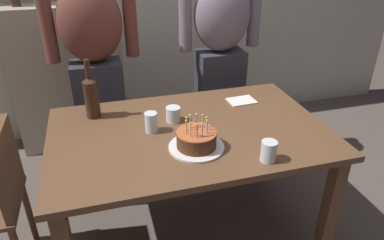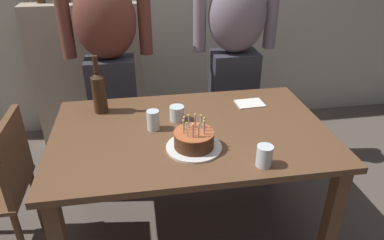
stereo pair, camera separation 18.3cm
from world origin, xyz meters
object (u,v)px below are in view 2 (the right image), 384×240
Objects in this scene: napkin_stack at (250,103)px; person_woman_cardigan at (235,58)px; birthday_cake at (194,141)px; water_glass_near at (153,120)px; dining_chair at (1,181)px; water_glass_far at (264,156)px; water_glass_side at (177,113)px; wine_bottle at (99,91)px; person_man_bearded at (110,65)px.

napkin_stack is 0.51m from person_woman_cardigan.
birthday_cake is at bearing -133.99° from napkin_stack.
water_glass_near is 0.13× the size of dining_chair.
water_glass_far is 1.20× the size of water_glass_side.
water_glass_far is 1.15m from person_woman_cardigan.
wine_bottle is at bearing 177.31° from napkin_stack.
napkin_stack is 1.01m from person_man_bearded.
person_woman_cardigan is at bearing 63.83° from birthday_cake.
person_woman_cardigan reaches higher than wine_bottle.
dining_chair reaches higher than water_glass_far.
dining_chair is at bearing 163.72° from water_glass_far.
water_glass_side is at bearing -164.10° from napkin_stack.
person_woman_cardigan is 1.90× the size of dining_chair.
water_glass_side is at bearing 30.93° from water_glass_near.
birthday_cake is 0.35m from water_glass_far.
water_glass_side is at bearing 97.19° from dining_chair.
person_man_bearded reaches higher than water_glass_far.
water_glass_far is at bearing 73.72° from dining_chair.
person_woman_cardigan is at bearing 25.71° from wine_bottle.
water_glass_far is 0.06× the size of person_woman_cardigan.
dining_chair is at bearing -150.75° from wine_bottle.
birthday_cake is 1.66× the size of napkin_stack.
water_glass_far reaches higher than water_glass_side.
person_man_bearded reaches higher than water_glass_side.
birthday_cake is 1.05m from person_woman_cardigan.
wine_bottle is 0.40× the size of dining_chair.
birthday_cake is at bearing -81.64° from water_glass_side.
person_woman_cardigan is (0.17, 1.14, 0.08)m from water_glass_far.
water_glass_far is at bearing -33.45° from birthday_cake.
water_glass_near is at bearing -160.39° from napkin_stack.
napkin_stack is at bearing 150.15° from person_man_bearded.
water_glass_far is at bearing -101.99° from napkin_stack.
water_glass_side is 1.01m from dining_chair.
person_woman_cardigan is (0.90, 0.00, 0.00)m from person_man_bearded.
birthday_cake is at bearing 114.74° from person_man_bearded.
birthday_cake is at bearing 63.83° from person_woman_cardigan.
water_glass_near is 0.32× the size of wine_bottle.
water_glass_far is 1.39m from dining_chair.
water_glass_side is at bearing 121.59° from person_man_bearded.
person_woman_cardigan reaches higher than birthday_cake.
birthday_cake is 0.29m from water_glass_near.
water_glass_near reaches higher than napkin_stack.
birthday_cake is 0.69m from wine_bottle.
water_glass_near is at bearing -41.83° from wine_bottle.
water_glass_side is at bearing -22.38° from wine_bottle.
person_man_bearded reaches higher than dining_chair.
water_glass_side is 0.48m from wine_bottle.
dining_chair is at bearing 169.51° from birthday_cake.
person_man_bearded is 1.00× the size of person_woman_cardigan.
water_glass_near reaches higher than water_glass_far.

